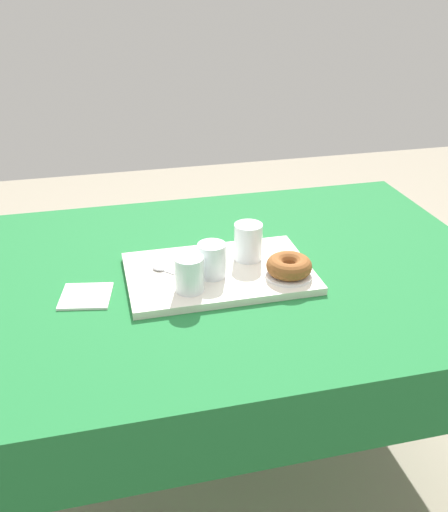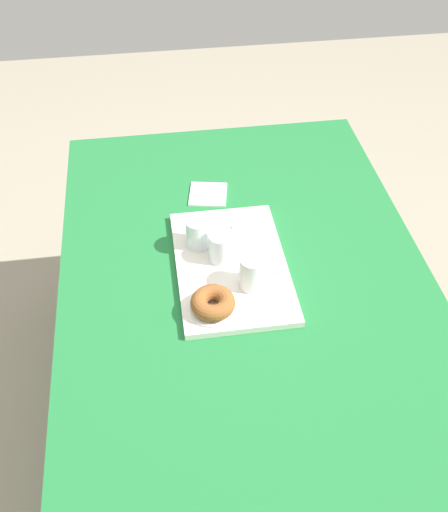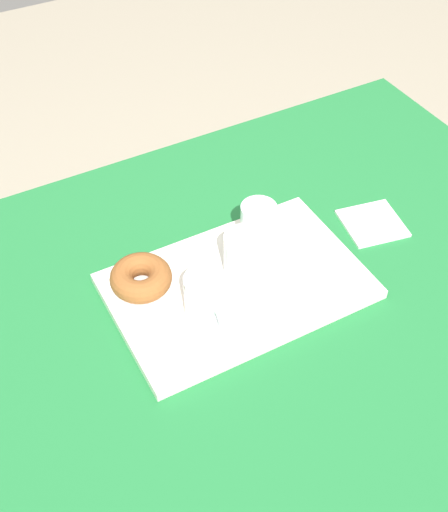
{
  "view_description": "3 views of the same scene",
  "coord_description": "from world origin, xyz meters",
  "views": [
    {
      "loc": [
        -0.3,
        -1.27,
        1.46
      ],
      "look_at": [
        -0.0,
        -0.03,
        0.8
      ],
      "focal_mm": 40.26,
      "sensor_mm": 36.0,
      "label": 1
    },
    {
      "loc": [
        1.12,
        -0.22,
        1.9
      ],
      "look_at": [
        -0.0,
        -0.06,
        0.81
      ],
      "focal_mm": 41.59,
      "sensor_mm": 36.0,
      "label": 2
    },
    {
      "loc": [
        0.4,
        0.68,
        1.68
      ],
      "look_at": [
        -0.01,
        -0.07,
        0.81
      ],
      "focal_mm": 46.76,
      "sensor_mm": 36.0,
      "label": 3
    }
  ],
  "objects": [
    {
      "name": "serving_tray",
      "position": [
        -0.02,
        -0.04,
        0.75
      ],
      "size": [
        0.46,
        0.3,
        0.02
      ],
      "primitive_type": "cube",
      "color": "silver",
      "rests_on": "dining_table"
    },
    {
      "name": "donut_plate_left",
      "position": [
        0.14,
        -0.11,
        0.77
      ],
      "size": [
        0.12,
        0.12,
        0.01
      ],
      "primitive_type": "cylinder",
      "color": "white",
      "rests_on": "serving_tray"
    },
    {
      "name": "water_glass_far",
      "position": [
        -0.04,
        -0.06,
        0.8
      ],
      "size": [
        0.07,
        0.07,
        0.09
      ],
      "color": "white",
      "rests_on": "serving_tray"
    },
    {
      "name": "water_glass_near",
      "position": [
        -0.11,
        -0.12,
        0.8
      ],
      "size": [
        0.07,
        0.07,
        0.09
      ],
      "color": "white",
      "rests_on": "serving_tray"
    },
    {
      "name": "tea_mug_left",
      "position": [
        0.07,
        0.01,
        0.81
      ],
      "size": [
        0.07,
        0.11,
        0.1
      ],
      "color": "white",
      "rests_on": "serving_tray"
    },
    {
      "name": "paper_napkin",
      "position": [
        -0.35,
        -0.06,
        0.75
      ],
      "size": [
        0.14,
        0.14,
        0.01
      ],
      "primitive_type": "cube",
      "rotation": [
        0.0,
        0.0,
        -0.19
      ],
      "color": "white",
      "rests_on": "dining_table"
    },
    {
      "name": "ground_plane",
      "position": [
        0.0,
        0.0,
        0.0
      ],
      "size": [
        6.0,
        6.0,
        0.0
      ],
      "primitive_type": "plane",
      "color": "gray"
    },
    {
      "name": "teaspoon_near",
      "position": [
        -0.15,
        -0.01,
        0.77
      ],
      "size": [
        0.1,
        0.1,
        0.01
      ],
      "rotation": [
        0.0,
        0.0,
        2.35
      ],
      "color": "silver",
      "rests_on": "serving_tray"
    },
    {
      "name": "sugar_donut_left",
      "position": [
        0.14,
        -0.11,
        0.79
      ],
      "size": [
        0.11,
        0.11,
        0.04
      ],
      "primitive_type": "torus",
      "color": "brown",
      "rests_on": "donut_plate_left"
    },
    {
      "name": "dining_table",
      "position": [
        0.0,
        0.0,
        0.66
      ],
      "size": [
        1.45,
        1.01,
        0.74
      ],
      "color": "#1E6B33",
      "rests_on": "ground"
    }
  ]
}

